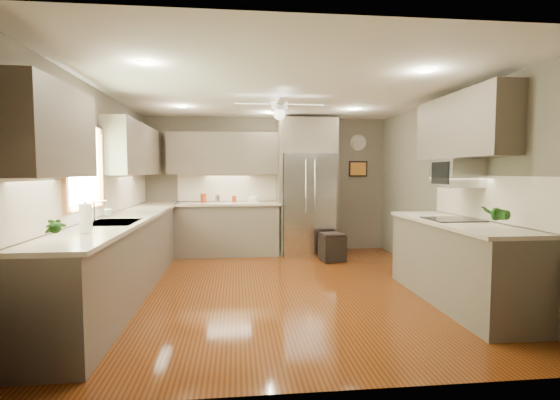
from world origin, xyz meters
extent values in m
plane|color=#491E09|center=(0.00, 0.00, 0.00)|extent=(5.00, 5.00, 0.00)
plane|color=white|center=(0.00, 0.00, 2.50)|extent=(5.00, 5.00, 0.00)
plane|color=brown|center=(0.00, 2.50, 1.25)|extent=(4.50, 0.00, 4.50)
plane|color=brown|center=(0.00, -2.50, 1.25)|extent=(4.50, 0.00, 4.50)
plane|color=brown|center=(-2.25, 0.00, 1.25)|extent=(0.00, 5.00, 5.00)
plane|color=brown|center=(2.25, 0.00, 1.25)|extent=(0.00, 5.00, 5.00)
cylinder|color=#993310|center=(-1.17, 2.25, 1.02)|extent=(0.14, 0.14, 0.17)
cylinder|color=silver|center=(-0.92, 2.26, 1.01)|extent=(0.10, 0.10, 0.13)
cylinder|color=#993310|center=(-0.62, 2.24, 1.00)|extent=(0.09, 0.09, 0.11)
imported|color=white|center=(-2.06, -0.22, 1.02)|extent=(0.10, 0.10, 0.17)
imported|color=#225618|center=(-1.96, -1.90, 1.08)|extent=(0.17, 0.14, 0.28)
imported|color=#225618|center=(1.92, -1.44, 1.09)|extent=(0.20, 0.19, 0.30)
imported|color=beige|center=(-0.26, 2.16, 0.96)|extent=(0.25, 0.25, 0.05)
cube|color=brown|center=(-1.95, 0.15, 0.45)|extent=(0.60, 4.70, 0.90)
cube|color=beige|center=(-1.94, 0.15, 0.92)|extent=(0.65, 4.70, 0.04)
cube|color=#C2B59F|center=(-2.24, 0.15, 1.20)|extent=(0.02, 4.70, 0.50)
cube|color=brown|center=(-0.72, 2.20, 0.45)|extent=(1.85, 0.60, 0.90)
cube|color=beige|center=(-0.72, 2.19, 0.92)|extent=(1.85, 0.65, 0.04)
cube|color=#C2B59F|center=(-0.72, 2.49, 1.20)|extent=(1.85, 0.02, 0.50)
cube|color=brown|center=(-2.08, -1.60, 1.83)|extent=(0.33, 1.20, 0.75)
cube|color=brown|center=(-2.08, 1.30, 1.83)|extent=(0.33, 2.40, 0.75)
cube|color=brown|center=(-0.72, 2.33, 1.83)|extent=(2.15, 0.33, 0.75)
cube|color=brown|center=(2.08, -0.55, 2.03)|extent=(0.33, 1.70, 0.75)
cube|color=#BFF2B2|center=(-2.23, -0.50, 1.55)|extent=(0.01, 1.00, 0.80)
cube|color=brown|center=(-2.21, -0.50, 1.98)|extent=(0.05, 1.12, 0.06)
cube|color=brown|center=(-2.21, -0.50, 1.12)|extent=(0.05, 1.12, 0.06)
cube|color=brown|center=(-2.21, -1.03, 1.55)|extent=(0.05, 0.06, 0.80)
cube|color=brown|center=(-2.21, 0.03, 1.55)|extent=(0.05, 0.06, 0.80)
cube|color=silver|center=(-1.93, -0.50, 0.93)|extent=(0.50, 0.70, 0.03)
cube|color=#262626|center=(-1.93, -0.50, 0.89)|extent=(0.44, 0.62, 0.05)
cylinder|color=silver|center=(-2.13, -0.50, 1.05)|extent=(0.02, 0.02, 0.24)
cylinder|color=silver|center=(-2.07, -0.50, 1.17)|extent=(0.16, 0.02, 0.02)
cube|color=silver|center=(0.70, 2.14, 0.91)|extent=(0.92, 0.72, 1.82)
cube|color=black|center=(0.70, 1.80, 0.66)|extent=(0.88, 0.02, 0.02)
cube|color=black|center=(0.70, 1.79, 1.25)|extent=(0.01, 0.02, 1.00)
cylinder|color=silver|center=(0.62, 1.76, 1.25)|extent=(0.02, 0.02, 0.90)
cylinder|color=silver|center=(0.78, 1.76, 1.25)|extent=(0.02, 0.02, 0.90)
cube|color=brown|center=(0.70, 2.20, 2.14)|extent=(1.04, 0.60, 0.63)
cube|color=brown|center=(0.20, 2.20, 0.91)|extent=(0.06, 0.60, 1.82)
cube|color=brown|center=(1.20, 2.20, 0.91)|extent=(0.06, 0.60, 1.82)
cube|color=brown|center=(1.93, -0.80, 0.45)|extent=(0.65, 2.20, 0.90)
cube|color=beige|center=(1.91, -0.80, 0.92)|extent=(0.70, 2.20, 0.04)
cube|color=#C2B59F|center=(2.24, -0.80, 1.20)|extent=(0.02, 2.20, 0.50)
cube|color=black|center=(1.91, -0.70, 0.94)|extent=(0.56, 0.52, 0.01)
cube|color=silver|center=(2.03, -0.55, 1.48)|extent=(0.42, 0.55, 0.34)
cube|color=black|center=(1.82, -0.55, 1.48)|extent=(0.02, 0.40, 0.26)
cylinder|color=white|center=(0.00, 0.30, 2.46)|extent=(0.03, 0.03, 0.08)
cylinder|color=white|center=(0.00, 0.30, 2.36)|extent=(0.22, 0.22, 0.10)
sphere|color=white|center=(0.00, 0.30, 2.26)|extent=(0.16, 0.16, 0.16)
cube|color=white|center=(0.35, 0.30, 2.38)|extent=(0.48, 0.11, 0.01)
cube|color=white|center=(0.00, 0.65, 2.38)|extent=(0.11, 0.48, 0.01)
cube|color=white|center=(-0.35, 0.30, 2.38)|extent=(0.48, 0.11, 0.01)
cube|color=white|center=(0.00, -0.05, 2.38)|extent=(0.11, 0.48, 0.01)
cylinder|color=white|center=(-1.40, 1.30, 2.49)|extent=(0.14, 0.14, 0.01)
cylinder|color=white|center=(1.30, 1.30, 2.49)|extent=(0.14, 0.14, 0.01)
cylinder|color=white|center=(-1.40, -1.20, 2.49)|extent=(0.14, 0.14, 0.01)
cylinder|color=white|center=(1.30, -1.20, 2.49)|extent=(0.14, 0.14, 0.01)
cylinder|color=white|center=(0.00, 1.80, 2.49)|extent=(0.14, 0.14, 0.01)
cylinder|color=white|center=(1.75, 2.48, 2.05)|extent=(0.30, 0.03, 0.30)
cylinder|color=silver|center=(1.75, 2.47, 2.05)|extent=(0.29, 0.00, 0.29)
cube|color=black|center=(1.75, 2.48, 1.55)|extent=(0.36, 0.03, 0.30)
cube|color=#AC6522|center=(1.75, 2.46, 1.55)|extent=(0.30, 0.01, 0.24)
cube|color=black|center=(1.01, 1.44, 0.22)|extent=(0.42, 0.42, 0.42)
cube|color=black|center=(1.01, 1.44, 0.46)|extent=(0.40, 0.40, 0.03)
cylinder|color=white|center=(-1.92, -1.33, 1.08)|extent=(0.11, 0.11, 0.25)
cylinder|color=silver|center=(-1.92, -1.33, 1.09)|extent=(0.02, 0.02, 0.27)
camera|label=1|loc=(-0.57, -5.11, 1.49)|focal=26.00mm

